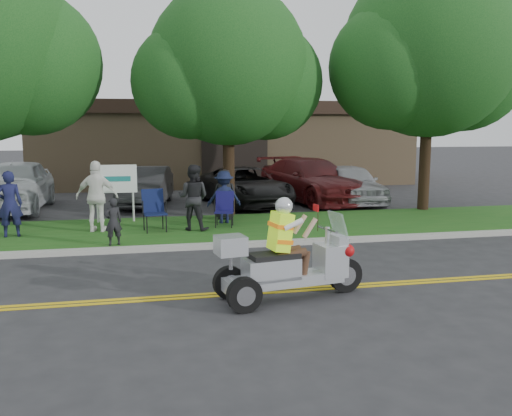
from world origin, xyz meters
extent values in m
plane|color=#28282B|center=(0.00, 0.00, 0.00)|extent=(120.00, 120.00, 0.00)
cube|color=gold|center=(0.00, -0.58, 0.01)|extent=(60.00, 0.10, 0.01)
cube|color=gold|center=(0.00, -0.42, 0.01)|extent=(60.00, 0.10, 0.01)
cube|color=#A8A89E|center=(0.00, 3.05, 0.06)|extent=(60.00, 0.25, 0.12)
cube|color=#185416|center=(0.00, 5.20, 0.06)|extent=(60.00, 4.00, 0.10)
cube|color=#9E7F5B|center=(2.00, 19.00, 2.00)|extent=(18.00, 8.00, 4.00)
cube|color=black|center=(2.00, 14.95, 3.70)|extent=(18.00, 0.30, 0.60)
sphere|color=#134517|center=(-5.15, 7.30, 4.59)|extent=(4.05, 4.05, 4.05)
cylinder|color=#332114|center=(0.50, 7.20, 2.10)|extent=(0.36, 0.36, 4.20)
sphere|color=#134517|center=(0.50, 7.20, 4.65)|extent=(4.80, 4.80, 4.80)
sphere|color=#134517|center=(1.70, 7.50, 4.20)|extent=(3.60, 3.60, 3.60)
sphere|color=#134517|center=(-0.70, 7.00, 4.12)|extent=(3.36, 3.36, 3.36)
cylinder|color=#332114|center=(7.00, 7.00, 2.38)|extent=(0.36, 0.36, 4.76)
sphere|color=#134517|center=(7.00, 7.00, 5.27)|extent=(5.60, 5.60, 5.60)
sphere|color=#134517|center=(8.40, 7.30, 4.76)|extent=(4.20, 4.20, 4.20)
sphere|color=#134517|center=(5.60, 6.80, 4.68)|extent=(3.92, 3.92, 3.92)
cylinder|color=silver|center=(-3.40, 6.60, 0.55)|extent=(0.06, 0.06, 1.10)
cylinder|color=silver|center=(-2.40, 6.60, 0.55)|extent=(0.06, 0.06, 1.10)
cube|color=white|center=(-2.90, 6.60, 1.35)|extent=(1.25, 0.06, 0.80)
cylinder|color=black|center=(1.25, -0.78, 0.30)|extent=(0.61, 0.23, 0.59)
cylinder|color=black|center=(-0.64, -1.46, 0.28)|extent=(0.57, 0.24, 0.55)
cylinder|color=black|center=(-0.76, -0.75, 0.28)|extent=(0.57, 0.24, 0.55)
cube|color=silver|center=(0.18, -0.96, 0.34)|extent=(1.93, 0.76, 0.18)
cube|color=silver|center=(-0.11, -1.01, 0.54)|extent=(0.95, 0.60, 0.35)
cube|color=black|center=(-0.06, -1.00, 0.75)|extent=(0.85, 0.54, 0.10)
cube|color=silver|center=(0.96, -0.83, 0.59)|extent=(0.52, 0.54, 0.54)
cube|color=silver|center=(1.10, -0.81, 1.17)|extent=(0.26, 0.48, 0.48)
cube|color=silver|center=(-0.80, -1.12, 0.99)|extent=(0.51, 0.48, 0.30)
sphere|color=#B20C0F|center=(1.21, -0.93, 0.77)|extent=(0.22, 0.22, 0.22)
cube|color=#BEFF1A|center=(0.04, -0.98, 1.15)|extent=(0.40, 0.45, 0.64)
sphere|color=silver|center=(0.10, -0.97, 1.57)|extent=(0.29, 0.29, 0.29)
cylinder|color=black|center=(-2.04, 4.63, 0.33)|extent=(0.03, 0.03, 0.46)
cylinder|color=black|center=(-1.55, 4.71, 0.33)|extent=(0.03, 0.03, 0.46)
cylinder|color=black|center=(-2.11, 5.09, 0.33)|extent=(0.03, 0.03, 0.46)
cylinder|color=black|center=(-1.62, 5.17, 0.33)|extent=(0.03, 0.03, 0.46)
cube|color=#0D153E|center=(-1.83, 4.90, 0.57)|extent=(0.65, 0.61, 0.04)
cube|color=#0D153E|center=(-1.87, 5.15, 0.89)|extent=(0.59, 0.26, 0.62)
cylinder|color=black|center=(-0.22, 5.03, 0.31)|extent=(0.03, 0.03, 0.40)
cylinder|color=black|center=(0.21, 4.93, 0.31)|extent=(0.03, 0.03, 0.40)
cylinder|color=black|center=(-0.12, 5.42, 0.31)|extent=(0.03, 0.03, 0.40)
cylinder|color=black|center=(0.30, 5.32, 0.31)|extent=(0.03, 0.03, 0.40)
cube|color=#131151|center=(0.04, 5.18, 0.52)|extent=(0.60, 0.56, 0.04)
cube|color=#131151|center=(0.10, 5.39, 0.79)|extent=(0.52, 0.26, 0.54)
imported|color=#171940|center=(-5.36, 4.94, 0.93)|extent=(0.65, 0.48, 1.65)
imported|color=black|center=(-0.82, 4.90, 0.97)|extent=(1.04, 0.95, 1.74)
imported|color=white|center=(-3.29, 5.19, 1.03)|extent=(1.15, 0.65, 1.85)
imported|color=#151B3A|center=(0.13, 5.79, 0.85)|extent=(0.96, 0.55, 1.48)
imported|color=black|center=(0.25, 6.40, 0.85)|extent=(0.85, 0.70, 1.48)
imported|color=black|center=(-2.81, 3.40, 0.66)|extent=(0.46, 0.37, 1.11)
imported|color=silver|center=(-6.36, 10.18, 0.87)|extent=(2.07, 5.10, 1.74)
imported|color=#2C2C2E|center=(-2.00, 10.45, 0.69)|extent=(2.17, 4.41, 1.39)
imported|color=black|center=(1.50, 9.83, 0.69)|extent=(3.17, 5.29, 1.37)
imported|color=#561415|center=(4.14, 10.21, 0.82)|extent=(3.55, 6.01, 1.63)
imported|color=#A3A4AA|center=(5.42, 9.54, 0.73)|extent=(1.80, 4.31, 1.46)
camera|label=1|loc=(-2.11, -9.31, 2.83)|focal=38.00mm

